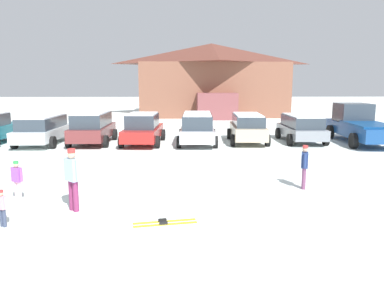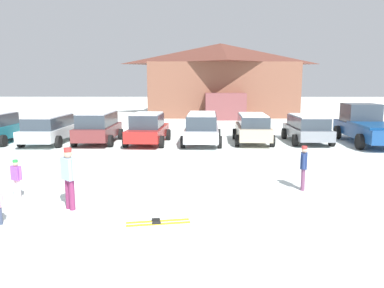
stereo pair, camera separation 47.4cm
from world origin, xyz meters
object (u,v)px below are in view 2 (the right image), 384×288
parked_beige_suv (253,127)px  pair_of_skis (158,222)px  parked_grey_wagon (307,128)px  skier_child_in_purple_jacket (16,177)px  parked_red_sedan (148,128)px  ski_lodge (220,79)px  parked_maroon_van (98,126)px  skier_adult_in_blue_parka (69,175)px  pickup_truck (366,126)px  parked_white_suv (50,128)px  skier_teen_in_navy_coat (304,165)px  parked_silver_wagon (202,127)px

parked_beige_suv → pair_of_skis: 12.83m
parked_grey_wagon → skier_child_in_purple_jacket: (-11.45, -10.44, -0.18)m
parked_red_sedan → ski_lodge: bearing=74.9°
pair_of_skis → skier_child_in_purple_jacket: bearing=156.5°
parked_maroon_van → parked_red_sedan: (2.80, -0.23, -0.08)m
skier_adult_in_blue_parka → pair_of_skis: 2.78m
parked_beige_suv → pickup_truck: bearing=-0.5°
ski_lodge → parked_white_suv: (-10.65, -19.22, -2.84)m
parked_red_sedan → parked_grey_wagon: 8.91m
skier_child_in_purple_jacket → pair_of_skis: (4.27, -1.85, -0.64)m
skier_teen_in_navy_coat → parked_beige_suv: bearing=91.3°
parked_maroon_van → pickup_truck: size_ratio=0.70×
parked_silver_wagon → parked_maroon_van: bearing=178.5°
parked_white_suv → skier_teen_in_navy_coat: (11.46, -8.96, -0.07)m
parked_grey_wagon → ski_lodge: bearing=101.1°
ski_lodge → parked_silver_wagon: bearing=-96.6°
parked_beige_suv → skier_adult_in_blue_parka: size_ratio=2.54×
parked_red_sedan → pickup_truck: pickup_truck is taller
parked_red_sedan → pickup_truck: bearing=1.4°
skier_teen_in_navy_coat → pair_of_skis: (-4.31, -2.88, -0.77)m
parked_white_suv → skier_adult_in_blue_parka: bearing=-66.5°
parked_white_suv → parked_grey_wagon: bearing=1.8°
skier_child_in_purple_jacket → skier_adult_in_blue_parka: size_ratio=0.70×
ski_lodge → parked_maroon_van: 20.86m
parked_red_sedan → parked_silver_wagon: bearing=1.5°
parked_white_suv → parked_silver_wagon: (8.42, 0.01, 0.05)m
skier_teen_in_navy_coat → skier_adult_in_blue_parka: (-6.74, -1.90, 0.15)m
parked_white_suv → parked_red_sedan: bearing=-0.7°
pair_of_skis → parked_silver_wagon: bearing=83.9°
skier_child_in_purple_jacket → skier_teen_in_navy_coat: skier_teen_in_navy_coat is taller
parked_maroon_van → parked_grey_wagon: 11.70m
parked_white_suv → parked_red_sedan: parked_red_sedan is taller
parked_white_suv → skier_child_in_purple_jacket: (2.89, -9.98, -0.20)m
parked_white_suv → parked_maroon_van: 2.65m
parked_beige_suv → parked_grey_wagon: (3.09, 0.17, -0.03)m
pair_of_skis → parked_maroon_van: bearing=110.6°
parked_maroon_van → skier_child_in_purple_jacket: parked_maroon_van is taller
parked_red_sedan → skier_child_in_purple_jacket: 10.24m
parked_beige_suv → skier_child_in_purple_jacket: parked_beige_suv is taller
skier_child_in_purple_jacket → parked_white_suv: bearing=106.1°
ski_lodge → pair_of_skis: size_ratio=9.60×
parked_white_suv → pickup_truck: size_ratio=0.76×
ski_lodge → skier_adult_in_blue_parka: (-5.93, -30.07, -2.76)m
parked_grey_wagon → pair_of_skis: size_ratio=2.72×
parked_silver_wagon → parked_grey_wagon: parked_silver_wagon is taller
pickup_truck → skier_teen_in_navy_coat: pickup_truck is taller
parked_white_suv → parked_beige_suv: bearing=1.5°
parked_white_suv → pair_of_skis: 13.86m
ski_lodge → skier_teen_in_navy_coat: bearing=-88.3°
parked_grey_wagon → pair_of_skis: bearing=-120.3°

